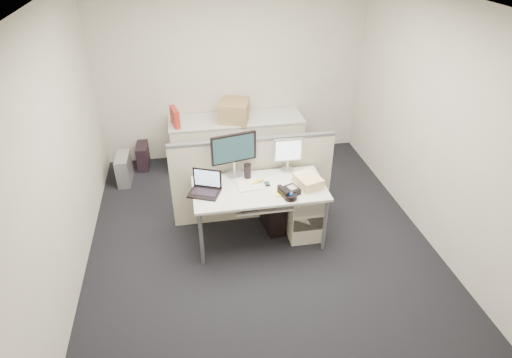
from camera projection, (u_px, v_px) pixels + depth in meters
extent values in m
cube|color=black|center=(259.00, 238.00, 5.21)|extent=(4.00, 4.50, 0.01)
cube|color=white|center=(260.00, 1.00, 3.79)|extent=(4.00, 4.50, 0.01)
cube|color=#BBB1A4|center=(232.00, 72.00, 6.38)|extent=(4.00, 0.02, 2.70)
cube|color=#BBB1A4|center=(326.00, 299.00, 2.61)|extent=(4.00, 0.02, 2.70)
cube|color=#BBB1A4|center=(60.00, 154.00, 4.20)|extent=(0.02, 4.50, 2.70)
cube|color=#BBB1A4|center=(435.00, 124.00, 4.79)|extent=(0.02, 4.50, 2.70)
cube|color=#B9B8AF|center=(259.00, 189.00, 4.83)|extent=(1.50, 0.75, 0.03)
cylinder|color=slate|center=(201.00, 239.00, 4.65)|extent=(0.04, 0.04, 0.70)
cylinder|color=slate|center=(198.00, 205.00, 5.19)|extent=(0.04, 0.04, 0.70)
cylinder|color=slate|center=(325.00, 225.00, 4.86)|extent=(0.04, 0.04, 0.70)
cylinder|color=slate|center=(309.00, 194.00, 5.40)|extent=(0.04, 0.04, 0.70)
cube|color=#B9B8AF|center=(262.00, 205.00, 4.73)|extent=(0.62, 0.32, 0.02)
cube|color=beige|center=(303.00, 209.00, 5.16)|extent=(0.40, 0.55, 0.65)
cube|color=beige|center=(253.00, 181.00, 5.29)|extent=(2.00, 0.06, 1.10)
cube|color=beige|center=(237.00, 141.00, 6.63)|extent=(2.00, 0.60, 0.72)
cube|color=black|center=(234.00, 155.00, 4.91)|extent=(0.57, 0.31, 0.54)
cube|color=#B7B7BC|center=(288.00, 155.00, 5.04)|extent=(0.35, 0.18, 0.41)
cube|color=black|center=(204.00, 184.00, 4.65)|extent=(0.40, 0.35, 0.25)
cylinder|color=black|center=(291.00, 197.00, 4.62)|extent=(0.18, 0.18, 0.05)
cube|color=black|center=(289.00, 191.00, 4.70)|extent=(0.26, 0.23, 0.07)
cube|color=silver|center=(248.00, 184.00, 4.88)|extent=(0.27, 0.33, 0.01)
cube|color=yellow|center=(278.00, 194.00, 4.70)|extent=(0.09, 0.09, 0.01)
cylinder|color=black|center=(247.00, 172.00, 4.95)|extent=(0.09, 0.09, 0.18)
ellipsoid|color=yellow|center=(258.00, 181.00, 4.90)|extent=(0.18, 0.13, 0.04)
cube|color=black|center=(267.00, 184.00, 4.88)|extent=(0.05, 0.10, 0.01)
cube|color=#F4D689|center=(308.00, 181.00, 4.83)|extent=(0.32, 0.36, 0.12)
cube|color=black|center=(258.00, 205.00, 4.68)|extent=(0.44, 0.18, 0.02)
cube|color=black|center=(272.00, 212.00, 5.29)|extent=(0.24, 0.49, 0.44)
cube|color=black|center=(143.00, 156.00, 6.59)|extent=(0.17, 0.40, 0.37)
cube|color=#B7B7BC|center=(124.00, 169.00, 6.21)|extent=(0.20, 0.45, 0.41)
cube|color=#987E4C|center=(234.00, 113.00, 6.25)|extent=(0.49, 0.42, 0.31)
cube|color=#987E4C|center=(235.00, 108.00, 6.47)|extent=(0.48, 0.43, 0.28)
cube|color=#AD291F|center=(175.00, 118.00, 6.15)|extent=(0.14, 0.32, 0.29)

